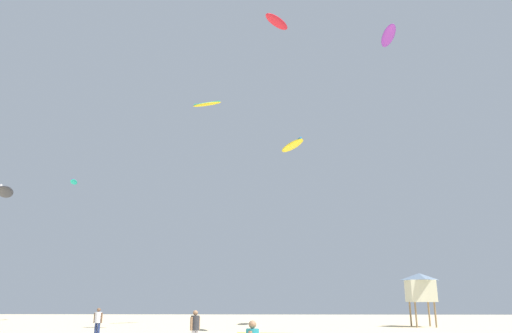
% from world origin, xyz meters
% --- Properties ---
extents(person_midground, '(0.53, 0.37, 1.63)m').
position_xyz_m(person_midground, '(-9.10, 17.68, 0.95)').
color(person_midground, navy).
rests_on(person_midground, ground).
extents(person_left, '(0.38, 0.45, 1.65)m').
position_xyz_m(person_left, '(-2.49, 11.17, 0.96)').
color(person_left, silver).
rests_on(person_left, ground).
extents(lifeguard_tower, '(2.30, 2.30, 4.15)m').
position_xyz_m(lifeguard_tower, '(12.87, 29.17, 3.05)').
color(lifeguard_tower, '#8C704C').
rests_on(lifeguard_tower, ground).
extents(kite_aloft_0, '(2.02, 3.24, 0.39)m').
position_xyz_m(kite_aloft_0, '(2.45, 21.96, 12.79)').
color(kite_aloft_0, yellow).
extents(kite_aloft_1, '(1.29, 3.88, 0.43)m').
position_xyz_m(kite_aloft_1, '(11.48, 27.13, 24.71)').
color(kite_aloft_1, purple).
extents(kite_aloft_2, '(2.47, 1.39, 0.43)m').
position_xyz_m(kite_aloft_2, '(-4.04, 23.43, 16.75)').
color(kite_aloft_2, yellow).
extents(kite_aloft_3, '(2.33, 4.08, 0.90)m').
position_xyz_m(kite_aloft_3, '(-21.26, 27.29, 10.74)').
color(kite_aloft_3, '#2D2D33').
extents(kite_aloft_4, '(1.05, 2.24, 0.44)m').
position_xyz_m(kite_aloft_4, '(-20.19, 37.90, 14.21)').
color(kite_aloft_4, '#19B29E').
extents(kite_aloft_5, '(2.72, 3.10, 0.75)m').
position_xyz_m(kite_aloft_5, '(1.58, 28.25, 27.07)').
color(kite_aloft_5, red).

